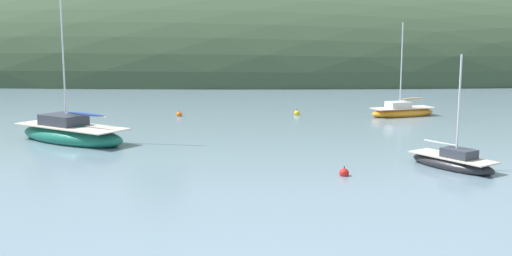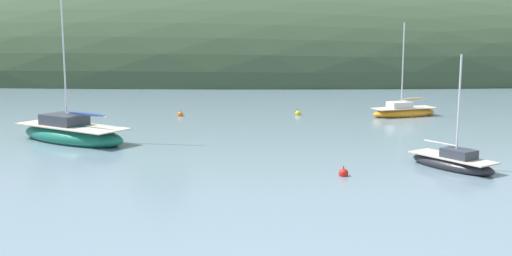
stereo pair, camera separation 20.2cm
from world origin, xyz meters
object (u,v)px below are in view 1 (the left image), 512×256
Objects in this scene: mooring_buoy_inner at (179,115)px; sailboat_cream_ketch at (71,134)px; mooring_buoy_channel at (297,113)px; sailboat_white_near at (453,162)px; mooring_buoy_outer at (344,173)px; sailboat_red_portside at (402,111)px.

sailboat_cream_ketch is at bearing -115.04° from mooring_buoy_inner.
mooring_buoy_channel is (14.06, 11.47, -0.35)m from sailboat_cream_ketch.
mooring_buoy_outer is (-5.35, -1.51, -0.18)m from sailboat_white_near.
mooring_buoy_outer is at bearing -88.10° from mooring_buoy_channel.
sailboat_white_near is 23.45m from mooring_buoy_inner.
sailboat_cream_ketch is 1.60× the size of sailboat_red_portside.
sailboat_red_portside is at bearing 83.80° from sailboat_white_near.
mooring_buoy_outer is (9.67, -19.51, 0.00)m from mooring_buoy_inner.
sailboat_red_portside is 8.00m from mooring_buoy_channel.
sailboat_red_portside reaches higher than sailboat_white_near.
mooring_buoy_channel is (9.00, 0.63, 0.00)m from mooring_buoy_inner.
sailboat_cream_ketch is 21.44× the size of mooring_buoy_outer.
sailboat_white_near is 10.24× the size of mooring_buoy_channel.
mooring_buoy_outer is at bearing -63.63° from mooring_buoy_inner.
sailboat_white_near is at bearing -50.16° from mooring_buoy_inner.
sailboat_cream_ketch is 21.44× the size of mooring_buoy_channel.
sailboat_red_portside reaches higher than mooring_buoy_inner.
sailboat_cream_ketch reaches higher than mooring_buoy_inner.
sailboat_white_near is at bearing -96.20° from sailboat_red_portside.
mooring_buoy_inner is at bearing 116.37° from mooring_buoy_outer.
sailboat_red_portside is 16.98m from mooring_buoy_inner.
sailboat_red_portside reaches higher than mooring_buoy_channel.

